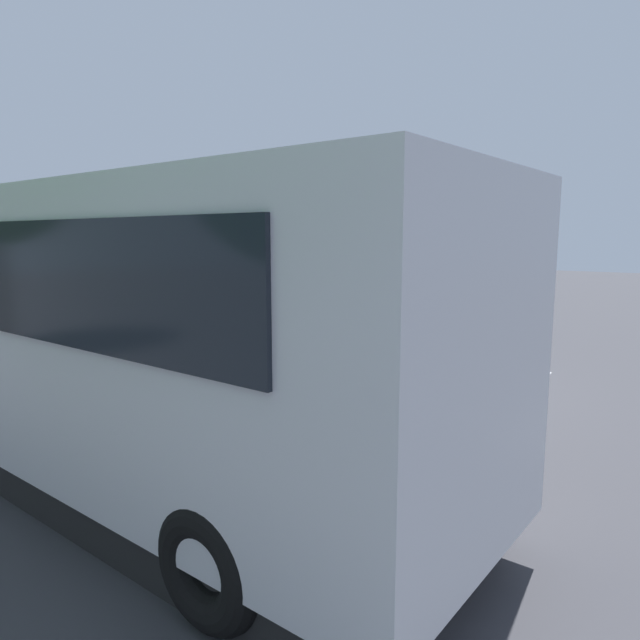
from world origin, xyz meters
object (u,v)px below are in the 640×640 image
Objects in this scene: tour_bus at (81,330)px; spectator_left at (260,353)px; spectator_far_left at (329,362)px; stunt_motorcycle at (358,305)px; parked_motorcycle_silver at (124,371)px; traffic_cone at (451,343)px; spectator_right at (172,337)px; spectator_centre at (202,344)px.

tour_bus is 2.51m from spectator_left.
stunt_motorcycle is (3.73, -6.45, -0.12)m from spectator_far_left.
parked_motorcycle_silver reaches higher than traffic_cone.
stunt_motorcycle is (0.04, -6.17, -0.03)m from spectator_right.
spectator_right reaches higher than stunt_motorcycle.
parked_motorcycle_silver is 3.25× the size of traffic_cone.
spectator_right is 2.67× the size of traffic_cone.
spectator_left is 1.34m from spectator_centre.
parked_motorcycle_silver is (0.28, 0.82, -0.52)m from spectator_right.
tour_bus is at bearing 50.01° from spectator_far_left.
tour_bus is 2.93m from parked_motorcycle_silver.
spectator_centre is 0.86× the size of parked_motorcycle_silver.
stunt_motorcycle is 3.27× the size of traffic_cone.
tour_bus is 2.49m from spectator_centre.
spectator_left is at bearing 177.39° from spectator_centre.
parked_motorcycle_silver is at bearing 88.09° from stunt_motorcycle.
tour_bus is at bearing 102.59° from spectator_centre.
spectator_left is at bearing -170.80° from parked_motorcycle_silver.
tour_bus is 5.74× the size of spectator_left.
stunt_motorcycle is at bearing -68.83° from spectator_left.
spectator_far_left is 3.70m from spectator_right.
stunt_motorcycle is (1.19, -6.48, -0.08)m from spectator_centre.
tour_bus is 5.08× the size of parked_motorcycle_silver.
spectator_right is at bearing -57.89° from tour_bus.
spectator_left is (-0.81, -2.30, -0.56)m from tour_bus.
spectator_left is (1.20, 0.09, -0.00)m from spectator_far_left.
parked_motorcycle_silver is at bearing 71.28° from spectator_right.
stunt_motorcycle is at bearing -89.60° from spectator_right.
spectator_centre is (1.34, -0.06, -0.03)m from spectator_left.
spectator_right is 0.82× the size of stunt_motorcycle.
spectator_far_left is at bearing -175.49° from spectator_left.
tour_bus reaches higher than parked_motorcycle_silver.
stunt_motorcycle reaches higher than traffic_cone.
spectator_far_left is 2.88× the size of traffic_cone.
spectator_far_left is at bearing -129.99° from tour_bus.
spectator_centre reaches higher than traffic_cone.
stunt_motorcycle is 2.90m from traffic_cone.
spectator_far_left reaches higher than parked_motorcycle_silver.
spectator_centre is at bearing 100.42° from stunt_motorcycle.
parked_motorcycle_silver is at bearing 19.67° from spectator_centre.
traffic_cone is at bearing -81.43° from spectator_far_left.
spectator_far_left is 7.45m from stunt_motorcycle.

